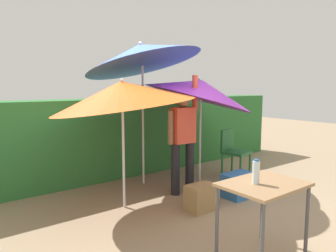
{
  "coord_description": "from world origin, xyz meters",
  "views": [
    {
      "loc": [
        -2.86,
        -3.47,
        1.7
      ],
      "look_at": [
        0.0,
        0.3,
        1.1
      ],
      "focal_mm": 33.27,
      "sensor_mm": 36.0,
      "label": 1
    }
  ],
  "objects_px": {
    "umbrella_yellow": "(141,55)",
    "person_vendor": "(183,136)",
    "bottle_water": "(256,172)",
    "cooler_box": "(239,185)",
    "folding_table": "(263,193)",
    "umbrella_rainbow": "(200,90)",
    "chair_plastic": "(233,150)",
    "umbrella_orange": "(122,94)",
    "crate_cardboard": "(201,197)"
  },
  "relations": [
    {
      "from": "umbrella_yellow",
      "to": "person_vendor",
      "type": "distance_m",
      "value": 1.53
    },
    {
      "from": "bottle_water",
      "to": "umbrella_yellow",
      "type": "bearing_deg",
      "value": 80.75
    },
    {
      "from": "cooler_box",
      "to": "folding_table",
      "type": "height_order",
      "value": "folding_table"
    },
    {
      "from": "umbrella_rainbow",
      "to": "umbrella_yellow",
      "type": "distance_m",
      "value": 1.18
    },
    {
      "from": "person_vendor",
      "to": "chair_plastic",
      "type": "xyz_separation_m",
      "value": [
        1.39,
        0.17,
        -0.42
      ]
    },
    {
      "from": "umbrella_orange",
      "to": "bottle_water",
      "type": "height_order",
      "value": "umbrella_orange"
    },
    {
      "from": "umbrella_orange",
      "to": "crate_cardboard",
      "type": "distance_m",
      "value": 1.79
    },
    {
      "from": "umbrella_rainbow",
      "to": "umbrella_orange",
      "type": "relative_size",
      "value": 1.08
    },
    {
      "from": "person_vendor",
      "to": "crate_cardboard",
      "type": "xyz_separation_m",
      "value": [
        -0.24,
        -0.7,
        -0.76
      ]
    },
    {
      "from": "umbrella_orange",
      "to": "bottle_water",
      "type": "bearing_deg",
      "value": -79.81
    },
    {
      "from": "person_vendor",
      "to": "cooler_box",
      "type": "relative_size",
      "value": 3.67
    },
    {
      "from": "umbrella_orange",
      "to": "cooler_box",
      "type": "xyz_separation_m",
      "value": [
        1.65,
        -0.68,
        -1.42
      ]
    },
    {
      "from": "umbrella_rainbow",
      "to": "cooler_box",
      "type": "distance_m",
      "value": 1.77
    },
    {
      "from": "umbrella_rainbow",
      "to": "cooler_box",
      "type": "bearing_deg",
      "value": -93.93
    },
    {
      "from": "umbrella_orange",
      "to": "person_vendor",
      "type": "bearing_deg",
      "value": -1.08
    },
    {
      "from": "person_vendor",
      "to": "umbrella_orange",
      "type": "bearing_deg",
      "value": 178.92
    },
    {
      "from": "umbrella_yellow",
      "to": "folding_table",
      "type": "relative_size",
      "value": 3.42
    },
    {
      "from": "crate_cardboard",
      "to": "umbrella_rainbow",
      "type": "bearing_deg",
      "value": 48.56
    },
    {
      "from": "umbrella_yellow",
      "to": "bottle_water",
      "type": "relative_size",
      "value": 11.41
    },
    {
      "from": "umbrella_rainbow",
      "to": "chair_plastic",
      "type": "bearing_deg",
      "value": -11.87
    },
    {
      "from": "chair_plastic",
      "to": "umbrella_yellow",
      "type": "bearing_deg",
      "value": 159.73
    },
    {
      "from": "bottle_water",
      "to": "umbrella_orange",
      "type": "bearing_deg",
      "value": 100.19
    },
    {
      "from": "chair_plastic",
      "to": "bottle_water",
      "type": "distance_m",
      "value": 2.99
    },
    {
      "from": "chair_plastic",
      "to": "bottle_water",
      "type": "relative_size",
      "value": 3.71
    },
    {
      "from": "umbrella_yellow",
      "to": "folding_table",
      "type": "bearing_deg",
      "value": -97.44
    },
    {
      "from": "umbrella_orange",
      "to": "folding_table",
      "type": "bearing_deg",
      "value": -77.65
    },
    {
      "from": "bottle_water",
      "to": "umbrella_rainbow",
      "type": "bearing_deg",
      "value": 58.76
    },
    {
      "from": "umbrella_yellow",
      "to": "person_vendor",
      "type": "height_order",
      "value": "umbrella_yellow"
    },
    {
      "from": "chair_plastic",
      "to": "person_vendor",
      "type": "bearing_deg",
      "value": -173.07
    },
    {
      "from": "umbrella_rainbow",
      "to": "bottle_water",
      "type": "height_order",
      "value": "umbrella_rainbow"
    },
    {
      "from": "umbrella_rainbow",
      "to": "umbrella_orange",
      "type": "bearing_deg",
      "value": -169.98
    },
    {
      "from": "umbrella_yellow",
      "to": "chair_plastic",
      "type": "distance_m",
      "value": 2.46
    },
    {
      "from": "crate_cardboard",
      "to": "umbrella_yellow",
      "type": "bearing_deg",
      "value": 90.92
    },
    {
      "from": "folding_table",
      "to": "person_vendor",
      "type": "bearing_deg",
      "value": 72.33
    },
    {
      "from": "folding_table",
      "to": "umbrella_orange",
      "type": "bearing_deg",
      "value": 102.35
    },
    {
      "from": "umbrella_rainbow",
      "to": "umbrella_yellow",
      "type": "height_order",
      "value": "umbrella_yellow"
    },
    {
      "from": "chair_plastic",
      "to": "cooler_box",
      "type": "height_order",
      "value": "chair_plastic"
    },
    {
      "from": "umbrella_rainbow",
      "to": "person_vendor",
      "type": "relative_size",
      "value": 1.14
    },
    {
      "from": "chair_plastic",
      "to": "crate_cardboard",
      "type": "relative_size",
      "value": 2.09
    },
    {
      "from": "umbrella_orange",
      "to": "folding_table",
      "type": "xyz_separation_m",
      "value": [
        0.43,
        -1.98,
        -0.92
      ]
    },
    {
      "from": "umbrella_orange",
      "to": "person_vendor",
      "type": "distance_m",
      "value": 1.25
    },
    {
      "from": "person_vendor",
      "to": "crate_cardboard",
      "type": "bearing_deg",
      "value": -109.21
    },
    {
      "from": "umbrella_orange",
      "to": "chair_plastic",
      "type": "distance_m",
      "value": 2.68
    },
    {
      "from": "cooler_box",
      "to": "folding_table",
      "type": "xyz_separation_m",
      "value": [
        -1.21,
        -1.29,
        0.5
      ]
    },
    {
      "from": "umbrella_rainbow",
      "to": "crate_cardboard",
      "type": "bearing_deg",
      "value": -131.44
    },
    {
      "from": "umbrella_yellow",
      "to": "crate_cardboard",
      "type": "distance_m",
      "value": 2.53
    },
    {
      "from": "person_vendor",
      "to": "umbrella_yellow",
      "type": "bearing_deg",
      "value": 108.85
    },
    {
      "from": "person_vendor",
      "to": "bottle_water",
      "type": "xyz_separation_m",
      "value": [
        -0.71,
        -1.93,
        -0.04
      ]
    },
    {
      "from": "person_vendor",
      "to": "bottle_water",
      "type": "relative_size",
      "value": 7.83
    },
    {
      "from": "umbrella_rainbow",
      "to": "person_vendor",
      "type": "xyz_separation_m",
      "value": [
        -0.66,
        -0.32,
        -0.71
      ]
    }
  ]
}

